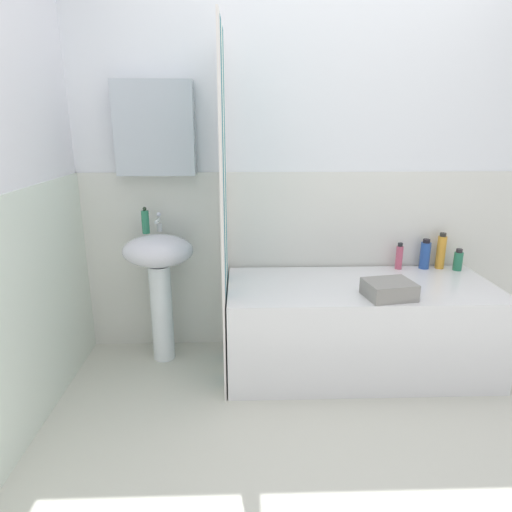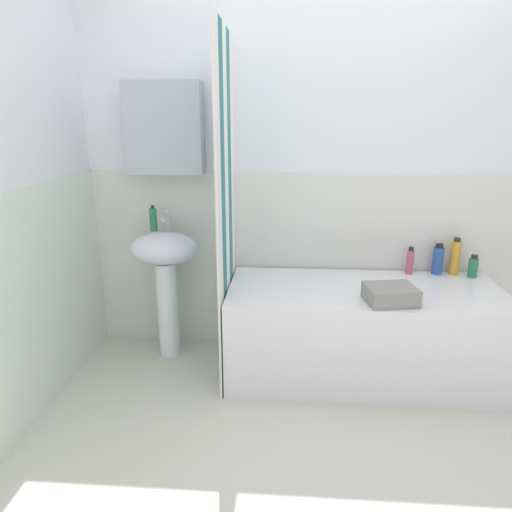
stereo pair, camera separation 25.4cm
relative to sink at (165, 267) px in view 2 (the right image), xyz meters
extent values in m
cube|color=beige|center=(1.02, -1.03, -0.64)|extent=(4.80, 5.60, 0.04)
cube|color=white|center=(1.02, 0.24, 0.58)|extent=(3.60, 0.05, 2.40)
cube|color=silver|center=(1.02, 0.21, -0.02)|extent=(3.60, 0.02, 1.20)
cube|color=silver|center=(0.00, 0.15, 0.85)|extent=(0.48, 0.12, 0.56)
cube|color=white|center=(-0.56, -0.69, 0.58)|extent=(0.05, 1.81, 2.40)
cube|color=silver|center=(-0.53, -0.69, -0.02)|extent=(0.02, 1.81, 1.20)
cylinder|color=white|center=(0.00, 0.00, -0.30)|extent=(0.14, 0.14, 0.64)
ellipsoid|color=white|center=(0.00, 0.00, 0.12)|extent=(0.44, 0.34, 0.20)
cylinder|color=silver|center=(0.00, 0.10, 0.25)|extent=(0.03, 0.03, 0.05)
cylinder|color=silver|center=(0.00, 0.05, 0.30)|extent=(0.02, 0.10, 0.02)
sphere|color=silver|center=(0.00, 0.10, 0.33)|extent=(0.03, 0.03, 0.03)
cylinder|color=#277453|center=(-0.08, 0.05, 0.30)|extent=(0.05, 0.05, 0.14)
sphere|color=#1D2E20|center=(-0.08, 0.05, 0.38)|extent=(0.02, 0.02, 0.02)
cube|color=white|center=(1.25, -0.16, -0.33)|extent=(1.62, 0.70, 0.56)
cube|color=white|center=(0.42, -0.44, 0.38)|extent=(0.01, 0.14, 2.00)
cube|color=#296C7B|center=(0.42, -0.30, 0.38)|extent=(0.01, 0.14, 2.00)
cube|color=white|center=(0.42, -0.16, 0.38)|extent=(0.01, 0.14, 2.00)
cube|color=teal|center=(0.42, -0.02, 0.38)|extent=(0.01, 0.14, 2.00)
cube|color=white|center=(0.42, 0.12, 0.38)|extent=(0.01, 0.14, 2.00)
cylinder|color=#277653|center=(1.95, 0.09, 0.01)|extent=(0.06, 0.06, 0.12)
cylinder|color=#2B262A|center=(1.95, 0.09, 0.08)|extent=(0.04, 0.04, 0.02)
cylinder|color=gold|center=(1.85, 0.14, 0.06)|extent=(0.06, 0.06, 0.22)
cylinder|color=#2C2B26|center=(1.85, 0.14, 0.18)|extent=(0.04, 0.04, 0.02)
cylinder|color=#2951A1|center=(1.75, 0.14, 0.04)|extent=(0.07, 0.07, 0.18)
cylinder|color=black|center=(1.75, 0.14, 0.14)|extent=(0.05, 0.05, 0.02)
cylinder|color=#C4516C|center=(1.57, 0.13, 0.02)|extent=(0.04, 0.04, 0.16)
cylinder|color=black|center=(1.57, 0.13, 0.11)|extent=(0.03, 0.03, 0.02)
cube|color=gray|center=(1.34, -0.38, -0.01)|extent=(0.29, 0.25, 0.09)
camera|label=1|loc=(0.53, -2.70, 0.88)|focal=31.45mm
camera|label=2|loc=(0.78, -2.69, 0.88)|focal=31.45mm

